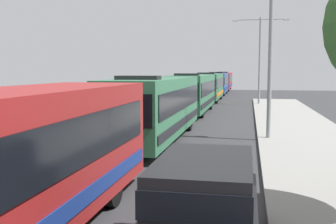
% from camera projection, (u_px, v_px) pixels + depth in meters
% --- Properties ---
extents(bus_second_in_line, '(2.58, 11.81, 3.21)m').
position_uv_depth(bus_second_in_line, '(157.00, 106.00, 20.22)').
color(bus_second_in_line, '#33724C').
rests_on(bus_second_in_line, ground_plane).
extents(bus_middle, '(2.58, 11.54, 3.21)m').
position_uv_depth(bus_middle, '(193.00, 92.00, 33.09)').
color(bus_middle, '#33724C').
rests_on(bus_middle, ground_plane).
extents(bus_fourth_in_line, '(2.58, 11.04, 3.21)m').
position_uv_depth(bus_fourth_in_line, '(209.00, 86.00, 46.07)').
color(bus_fourth_in_line, '#33724C').
rests_on(bus_fourth_in_line, ground_plane).
extents(bus_rear, '(2.58, 11.18, 3.21)m').
position_uv_depth(bus_rear, '(218.00, 83.00, 58.51)').
color(bus_rear, '#284C8C').
rests_on(bus_rear, ground_plane).
extents(bus_tail_end, '(2.58, 12.44, 3.21)m').
position_uv_depth(bus_tail_end, '(223.00, 80.00, 71.64)').
color(bus_tail_end, maroon).
rests_on(bus_tail_end, ground_plane).
extents(white_suv, '(1.86, 5.03, 1.90)m').
position_uv_depth(white_suv, '(203.00, 209.00, 7.09)').
color(white_suv, black).
rests_on(white_suv, ground_plane).
extents(streetlamp_mid, '(4.97, 0.28, 7.81)m').
position_uv_depth(streetlamp_mid, '(271.00, 39.00, 19.60)').
color(streetlamp_mid, gray).
rests_on(streetlamp_mid, sidewalk).
extents(streetlamp_far, '(5.42, 0.28, 8.41)m').
position_uv_depth(streetlamp_far, '(260.00, 52.00, 40.12)').
color(streetlamp_far, gray).
rests_on(streetlamp_far, sidewalk).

